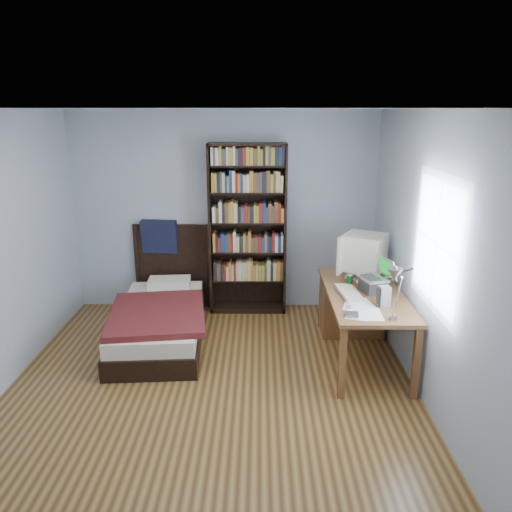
{
  "coord_description": "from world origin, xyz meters",
  "views": [
    {
      "loc": [
        0.45,
        -4.07,
        2.5
      ],
      "look_at": [
        0.41,
        0.91,
        1.03
      ],
      "focal_mm": 35.0,
      "sensor_mm": 36.0,
      "label": 1
    }
  ],
  "objects_px": {
    "laptop": "(374,282)",
    "crt_monitor": "(362,253)",
    "desk_lamp": "(395,279)",
    "soda_can": "(350,281)",
    "keyboard": "(349,293)",
    "bookshelf": "(248,230)",
    "bed": "(161,315)",
    "speaker": "(384,296)",
    "desk": "(355,304)"
  },
  "relations": [
    {
      "from": "desk_lamp",
      "to": "soda_can",
      "type": "distance_m",
      "value": 1.32
    },
    {
      "from": "desk",
      "to": "soda_can",
      "type": "height_order",
      "value": "soda_can"
    },
    {
      "from": "bookshelf",
      "to": "keyboard",
      "type": "bearing_deg",
      "value": -52.78
    },
    {
      "from": "laptop",
      "to": "bed",
      "type": "relative_size",
      "value": 0.18
    },
    {
      "from": "desk_lamp",
      "to": "crt_monitor",
      "type": "bearing_deg",
      "value": 87.75
    },
    {
      "from": "crt_monitor",
      "to": "keyboard",
      "type": "height_order",
      "value": "crt_monitor"
    },
    {
      "from": "desk_lamp",
      "to": "bed",
      "type": "height_order",
      "value": "desk_lamp"
    },
    {
      "from": "keyboard",
      "to": "soda_can",
      "type": "distance_m",
      "value": 0.26
    },
    {
      "from": "desk",
      "to": "soda_can",
      "type": "distance_m",
      "value": 0.48
    },
    {
      "from": "speaker",
      "to": "bed",
      "type": "xyz_separation_m",
      "value": [
        -2.27,
        0.87,
        -0.57
      ]
    },
    {
      "from": "laptop",
      "to": "desk_lamp",
      "type": "height_order",
      "value": "desk_lamp"
    },
    {
      "from": "crt_monitor",
      "to": "keyboard",
      "type": "bearing_deg",
      "value": -112.69
    },
    {
      "from": "laptop",
      "to": "speaker",
      "type": "relative_size",
      "value": 1.87
    },
    {
      "from": "keyboard",
      "to": "bookshelf",
      "type": "height_order",
      "value": "bookshelf"
    },
    {
      "from": "laptop",
      "to": "keyboard",
      "type": "bearing_deg",
      "value": -162.81
    },
    {
      "from": "keyboard",
      "to": "bookshelf",
      "type": "bearing_deg",
      "value": 120.74
    },
    {
      "from": "crt_monitor",
      "to": "speaker",
      "type": "xyz_separation_m",
      "value": [
        0.05,
        -0.82,
        -0.18
      ]
    },
    {
      "from": "desk_lamp",
      "to": "bed",
      "type": "bearing_deg",
      "value": 144.34
    },
    {
      "from": "crt_monitor",
      "to": "laptop",
      "type": "bearing_deg",
      "value": -84.78
    },
    {
      "from": "keyboard",
      "to": "desk_lamp",
      "type": "bearing_deg",
      "value": -87.27
    },
    {
      "from": "soda_can",
      "to": "speaker",
      "type": "bearing_deg",
      "value": -67.85
    },
    {
      "from": "soda_can",
      "to": "bookshelf",
      "type": "relative_size",
      "value": 0.05
    },
    {
      "from": "speaker",
      "to": "bookshelf",
      "type": "xyz_separation_m",
      "value": [
        -1.31,
        1.66,
        0.24
      ]
    },
    {
      "from": "desk",
      "to": "desk_lamp",
      "type": "relative_size",
      "value": 2.63
    },
    {
      "from": "desk",
      "to": "laptop",
      "type": "relative_size",
      "value": 4.51
    },
    {
      "from": "keyboard",
      "to": "bookshelf",
      "type": "xyz_separation_m",
      "value": [
        -1.04,
        1.37,
        0.32
      ]
    },
    {
      "from": "soda_can",
      "to": "crt_monitor",
      "type": "bearing_deg",
      "value": 56.88
    },
    {
      "from": "laptop",
      "to": "desk_lamp",
      "type": "bearing_deg",
      "value": -95.35
    },
    {
      "from": "keyboard",
      "to": "bed",
      "type": "relative_size",
      "value": 0.23
    },
    {
      "from": "desk_lamp",
      "to": "laptop",
      "type": "bearing_deg",
      "value": 84.65
    },
    {
      "from": "crt_monitor",
      "to": "speaker",
      "type": "bearing_deg",
      "value": -86.41
    },
    {
      "from": "speaker",
      "to": "soda_can",
      "type": "xyz_separation_m",
      "value": [
        -0.22,
        0.55,
        -0.04
      ]
    },
    {
      "from": "crt_monitor",
      "to": "laptop",
      "type": "height_order",
      "value": "crt_monitor"
    },
    {
      "from": "soda_can",
      "to": "bed",
      "type": "bearing_deg",
      "value": 171.22
    },
    {
      "from": "desk",
      "to": "bed",
      "type": "bearing_deg",
      "value": 179.04
    },
    {
      "from": "bookshelf",
      "to": "bed",
      "type": "height_order",
      "value": "bookshelf"
    },
    {
      "from": "laptop",
      "to": "speaker",
      "type": "distance_m",
      "value": 0.37
    },
    {
      "from": "keyboard",
      "to": "bed",
      "type": "distance_m",
      "value": 2.14
    },
    {
      "from": "laptop",
      "to": "bookshelf",
      "type": "relative_size",
      "value": 0.17
    },
    {
      "from": "crt_monitor",
      "to": "laptop",
      "type": "distance_m",
      "value": 0.48
    },
    {
      "from": "laptop",
      "to": "keyboard",
      "type": "height_order",
      "value": "laptop"
    },
    {
      "from": "desk",
      "to": "laptop",
      "type": "distance_m",
      "value": 0.62
    },
    {
      "from": "speaker",
      "to": "soda_can",
      "type": "height_order",
      "value": "speaker"
    },
    {
      "from": "keyboard",
      "to": "laptop",
      "type": "bearing_deg",
      "value": 10.7
    },
    {
      "from": "laptop",
      "to": "bed",
      "type": "xyz_separation_m",
      "value": [
        -2.26,
        0.49,
        -0.57
      ]
    },
    {
      "from": "desk",
      "to": "laptop",
      "type": "bearing_deg",
      "value": -78.95
    },
    {
      "from": "desk_lamp",
      "to": "soda_can",
      "type": "relative_size",
      "value": 5.39
    },
    {
      "from": "laptop",
      "to": "crt_monitor",
      "type": "bearing_deg",
      "value": 95.22
    },
    {
      "from": "crt_monitor",
      "to": "bed",
      "type": "bearing_deg",
      "value": 178.68
    },
    {
      "from": "desk",
      "to": "speaker",
      "type": "relative_size",
      "value": 8.43
    }
  ]
}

